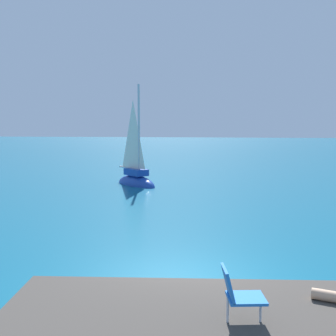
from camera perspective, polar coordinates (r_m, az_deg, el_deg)
The scene contains 4 objects.
ground_plane at distance 9.85m, azimuth 2.86°, elevation -14.91°, with size 160.00×160.00×0.00m, color #0F5675.
boulder_inland at distance 8.57m, azimuth 4.12°, elevation -18.31°, with size 0.79×0.63×0.43m, color #3A373C.
sailboat_near at distance 23.95m, azimuth -4.23°, elevation -1.46°, with size 2.98×3.01×6.01m.
beach_chair at distance 6.42m, azimuth 9.19°, elevation -15.79°, with size 0.66×0.56×0.80m.
Camera 1 is at (0.51, -9.17, 3.57)m, focal length 46.37 mm.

